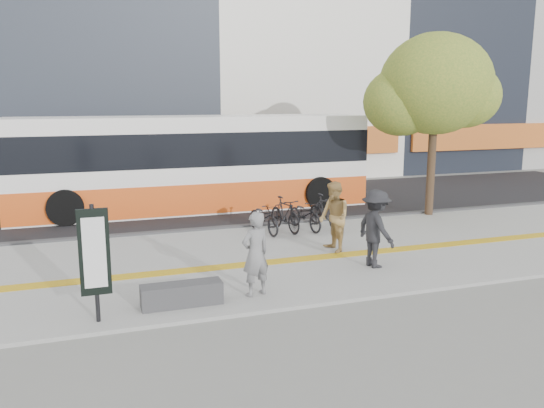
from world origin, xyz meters
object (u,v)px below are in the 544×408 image
object	(u,v)px
bench	(182,294)
street_tree	(433,87)
signboard	(94,254)
seated_woman	(255,254)
bus	(194,166)
pedestrian_dark	(376,229)
pedestrian_tan	(334,217)

from	to	relation	value
bench	street_tree	bearing A→B (deg)	31.62
signboard	bench	bearing A→B (deg)	10.81
bench	seated_woman	size ratio (longest dim) A/B	0.90
bus	pedestrian_dark	world-z (taller)	bus
street_tree	pedestrian_dark	xyz separation A→B (m)	(-4.87, -4.97, -3.48)
signboard	street_tree	distance (m)	13.40
pedestrian_tan	bus	bearing A→B (deg)	-163.90
street_tree	bus	size ratio (longest dim) A/B	0.49
bench	pedestrian_tan	world-z (taller)	pedestrian_tan
signboard	pedestrian_dark	world-z (taller)	signboard
signboard	pedestrian_tan	xyz separation A→B (m)	(6.14, 2.93, -0.35)
signboard	pedestrian_tan	world-z (taller)	signboard
seated_woman	pedestrian_dark	size ratio (longest dim) A/B	0.94
bus	seated_woman	distance (m)	9.67
bus	seated_woman	bearing A→B (deg)	-93.73
pedestrian_tan	bench	bearing A→B (deg)	-62.36
pedestrian_tan	street_tree	bearing A→B (deg)	120.67
bench	pedestrian_dark	bearing A→B (deg)	12.04
bench	seated_woman	distance (m)	1.69
bus	pedestrian_tan	size ratio (longest dim) A/B	6.83
street_tree	bus	bearing A→B (deg)	154.16
signboard	bus	size ratio (longest dim) A/B	0.17
pedestrian_tan	pedestrian_dark	xyz separation A→B (m)	(0.37, -1.57, 0.01)
bench	pedestrian_tan	distance (m)	5.29
bus	seated_woman	size ratio (longest dim) A/B	7.22
street_tree	bench	bearing A→B (deg)	-148.38
bus	seated_woman	xyz separation A→B (m)	(-0.63, -9.62, -0.70)
pedestrian_tan	seated_woman	bearing A→B (deg)	-51.92
seated_woman	pedestrian_tan	world-z (taller)	pedestrian_tan
bus	pedestrian_dark	size ratio (longest dim) A/B	6.77
bench	seated_woman	world-z (taller)	seated_woman
bench	pedestrian_dark	world-z (taller)	pedestrian_dark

